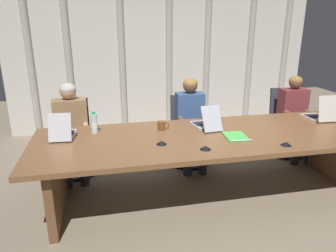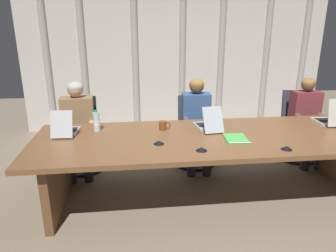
{
  "view_description": "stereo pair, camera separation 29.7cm",
  "coord_description": "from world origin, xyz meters",
  "px_view_note": "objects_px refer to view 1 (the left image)",
  "views": [
    {
      "loc": [
        -1.13,
        -3.0,
        1.87
      ],
      "look_at": [
        -0.47,
        0.09,
        0.83
      ],
      "focal_mm": 33.3,
      "sensor_mm": 36.0,
      "label": 1
    },
    {
      "loc": [
        -0.84,
        -3.05,
        1.87
      ],
      "look_at": [
        -0.47,
        0.09,
        0.83
      ],
      "focal_mm": 33.3,
      "sensor_mm": 36.0,
      "label": 2
    }
  ],
  "objects_px": {
    "person_left_mid": "(191,118)",
    "office_chair_left_mid": "(188,137)",
    "laptop_left_end": "(63,132)",
    "water_bottle_primary": "(94,124)",
    "office_chair_left_end": "(74,145)",
    "laptop_center": "(319,115)",
    "spiral_notepad": "(236,137)",
    "laptop_left_mid": "(205,123)",
    "person_left_end": "(71,125)",
    "person_center": "(295,112)",
    "conference_mic_right_side": "(205,148)",
    "conference_mic_left_side": "(161,143)",
    "conference_mic_middle": "(286,144)",
    "coffee_mug_near": "(162,126)",
    "office_chair_center": "(286,129)"
  },
  "relations": [
    {
      "from": "person_left_mid",
      "to": "office_chair_left_mid",
      "type": "bearing_deg",
      "value": -179.48
    },
    {
      "from": "laptop_left_end",
      "to": "water_bottle_primary",
      "type": "distance_m",
      "value": 0.34
    },
    {
      "from": "office_chair_left_end",
      "to": "laptop_center",
      "type": "bearing_deg",
      "value": 74.25
    },
    {
      "from": "water_bottle_primary",
      "to": "spiral_notepad",
      "type": "bearing_deg",
      "value": -17.53
    },
    {
      "from": "laptop_left_mid",
      "to": "office_chair_left_end",
      "type": "bearing_deg",
      "value": 58.02
    },
    {
      "from": "office_chair_left_end",
      "to": "person_left_end",
      "type": "height_order",
      "value": "person_left_end"
    },
    {
      "from": "person_center",
      "to": "laptop_left_mid",
      "type": "bearing_deg",
      "value": -66.85
    },
    {
      "from": "person_center",
      "to": "water_bottle_primary",
      "type": "height_order",
      "value": "person_center"
    },
    {
      "from": "person_left_end",
      "to": "water_bottle_primary",
      "type": "height_order",
      "value": "person_left_end"
    },
    {
      "from": "office_chair_left_mid",
      "to": "person_left_end",
      "type": "relative_size",
      "value": 0.77
    },
    {
      "from": "laptop_center",
      "to": "office_chair_left_end",
      "type": "height_order",
      "value": "laptop_center"
    },
    {
      "from": "office_chair_left_mid",
      "to": "person_left_mid",
      "type": "relative_size",
      "value": 0.77
    },
    {
      "from": "conference_mic_right_side",
      "to": "conference_mic_left_side",
      "type": "bearing_deg",
      "value": 150.22
    },
    {
      "from": "person_center",
      "to": "conference_mic_middle",
      "type": "relative_size",
      "value": 10.72
    },
    {
      "from": "office_chair_left_end",
      "to": "office_chair_left_mid",
      "type": "xyz_separation_m",
      "value": [
        1.55,
        -0.0,
        -0.01
      ]
    },
    {
      "from": "conference_mic_middle",
      "to": "spiral_notepad",
      "type": "bearing_deg",
      "value": 141.03
    },
    {
      "from": "office_chair_left_mid",
      "to": "conference_mic_left_side",
      "type": "relative_size",
      "value": 8.38
    },
    {
      "from": "water_bottle_primary",
      "to": "coffee_mug_near",
      "type": "relative_size",
      "value": 1.79
    },
    {
      "from": "person_center",
      "to": "coffee_mug_near",
      "type": "height_order",
      "value": "person_center"
    },
    {
      "from": "laptop_center",
      "to": "coffee_mug_near",
      "type": "xyz_separation_m",
      "value": [
        -2.01,
        0.01,
        -0.01
      ]
    },
    {
      "from": "water_bottle_primary",
      "to": "office_chair_center",
      "type": "bearing_deg",
      "value": 13.15
    },
    {
      "from": "office_chair_center",
      "to": "coffee_mug_near",
      "type": "distance_m",
      "value": 2.21
    },
    {
      "from": "laptop_left_mid",
      "to": "conference_mic_right_side",
      "type": "distance_m",
      "value": 0.67
    },
    {
      "from": "laptop_left_mid",
      "to": "conference_mic_right_side",
      "type": "bearing_deg",
      "value": 154.52
    },
    {
      "from": "person_center",
      "to": "spiral_notepad",
      "type": "xyz_separation_m",
      "value": [
        -1.34,
        -0.95,
        0.07
      ]
    },
    {
      "from": "laptop_left_mid",
      "to": "conference_mic_middle",
      "type": "relative_size",
      "value": 4.31
    },
    {
      "from": "office_chair_center",
      "to": "person_left_end",
      "type": "relative_size",
      "value": 0.8
    },
    {
      "from": "laptop_left_end",
      "to": "conference_mic_middle",
      "type": "distance_m",
      "value": 2.28
    },
    {
      "from": "office_chair_center",
      "to": "person_center",
      "type": "relative_size",
      "value": 0.81
    },
    {
      "from": "office_chair_center",
      "to": "spiral_notepad",
      "type": "height_order",
      "value": "office_chair_center"
    },
    {
      "from": "conference_mic_right_side",
      "to": "office_chair_left_mid",
      "type": "bearing_deg",
      "value": 81.08
    },
    {
      "from": "person_left_end",
      "to": "laptop_left_mid",
      "type": "bearing_deg",
      "value": 64.72
    },
    {
      "from": "office_chair_left_end",
      "to": "conference_mic_middle",
      "type": "height_order",
      "value": "office_chair_left_end"
    },
    {
      "from": "laptop_left_end",
      "to": "spiral_notepad",
      "type": "distance_m",
      "value": 1.82
    },
    {
      "from": "person_left_mid",
      "to": "spiral_notepad",
      "type": "xyz_separation_m",
      "value": [
        0.21,
        -0.95,
        0.06
      ]
    },
    {
      "from": "person_left_mid",
      "to": "laptop_center",
      "type": "bearing_deg",
      "value": 72.39
    },
    {
      "from": "office_chair_left_end",
      "to": "office_chair_left_mid",
      "type": "distance_m",
      "value": 1.55
    },
    {
      "from": "coffee_mug_near",
      "to": "spiral_notepad",
      "type": "height_order",
      "value": "coffee_mug_near"
    },
    {
      "from": "conference_mic_right_side",
      "to": "spiral_notepad",
      "type": "relative_size",
      "value": 0.34
    },
    {
      "from": "office_chair_center",
      "to": "laptop_left_end",
      "type": "bearing_deg",
      "value": -67.41
    },
    {
      "from": "office_chair_left_mid",
      "to": "office_chair_center",
      "type": "distance_m",
      "value": 1.54
    },
    {
      "from": "office_chair_center",
      "to": "spiral_notepad",
      "type": "relative_size",
      "value": 2.96
    },
    {
      "from": "coffee_mug_near",
      "to": "conference_mic_right_side",
      "type": "bearing_deg",
      "value": -65.57
    },
    {
      "from": "office_chair_center",
      "to": "coffee_mug_near",
      "type": "bearing_deg",
      "value": -61.47
    },
    {
      "from": "person_left_end",
      "to": "person_left_mid",
      "type": "bearing_deg",
      "value": 84.79
    },
    {
      "from": "laptop_left_end",
      "to": "water_bottle_primary",
      "type": "bearing_deg",
      "value": -73.21
    },
    {
      "from": "office_chair_left_mid",
      "to": "conference_mic_middle",
      "type": "distance_m",
      "value": 1.6
    },
    {
      "from": "person_center",
      "to": "conference_mic_right_side",
      "type": "xyz_separation_m",
      "value": [
        -1.76,
        -1.2,
        0.08
      ]
    },
    {
      "from": "spiral_notepad",
      "to": "conference_mic_left_side",
      "type": "bearing_deg",
      "value": -172.85
    },
    {
      "from": "laptop_left_mid",
      "to": "person_center",
      "type": "height_order",
      "value": "person_center"
    }
  ]
}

